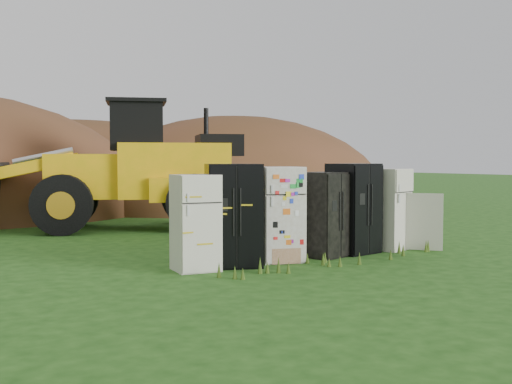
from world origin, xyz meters
TOP-DOWN VIEW (x-y plane):
  - ground at (0.00, 0.00)m, footprint 120.00×120.00m
  - fridge_leftmost at (-2.40, 0.01)m, footprint 0.84×0.82m
  - fridge_black_side at (-1.63, -0.01)m, footprint 1.19×1.08m
  - fridge_sticker at (-0.60, 0.00)m, footprint 0.99×0.95m
  - fridge_dark_mid at (0.50, -0.03)m, footprint 0.99×0.87m
  - fridge_black_right at (1.28, 0.03)m, footprint 1.02×0.89m
  - fridge_open_door at (2.26, 0.01)m, footprint 0.96×0.91m
  - wheel_loader at (-1.41, 7.16)m, footprint 7.93×5.60m
  - dirt_mound_right at (6.40, 12.64)m, footprint 13.91×10.20m
  - dirt_mound_back at (1.15, 17.91)m, footprint 18.25×12.17m

SIDE VIEW (x-z plane):
  - ground at x=0.00m, z-range 0.00..0.00m
  - dirt_mound_right at x=6.40m, z-range -3.71..3.71m
  - dirt_mound_back at x=1.15m, z-range -3.65..3.65m
  - fridge_leftmost at x=-2.40m, z-range 0.00..1.67m
  - fridge_dark_mid at x=0.50m, z-range 0.00..1.68m
  - fridge_open_door at x=2.26m, z-range 0.00..1.73m
  - fridge_sticker at x=-0.60m, z-range 0.00..1.79m
  - fridge_black_right at x=1.28m, z-range 0.00..1.85m
  - fridge_black_side at x=-1.63m, z-range 0.00..1.85m
  - wheel_loader at x=-1.41m, z-range 0.00..3.55m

